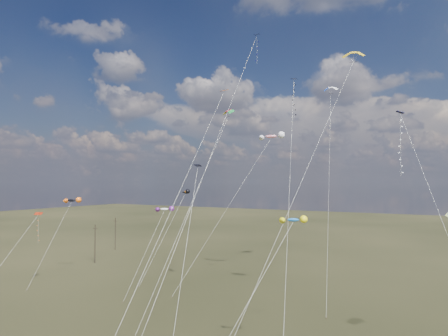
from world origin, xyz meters
The scene contains 16 objects.
utility_pole_near centered at (-38.00, 30.00, 4.09)m, with size 1.40×0.20×8.00m.
utility_pole_far centered at (-46.00, 44.00, 4.09)m, with size 1.40×0.20×8.00m.
diamond_black_high centered at (8.57, 22.61, 27.36)m, with size 8.06×25.35×32.13m.
diamond_navy_tall centered at (5.11, 15.48, 31.76)m, with size 1.21×26.94×37.12m.
diamond_black_mid centered at (5.15, 1.93, 12.95)m, with size 7.22×15.54×19.03m.
diamond_red_low centered at (-30.05, 10.45, 9.49)m, with size 2.66×9.64×12.17m.
diamond_navy_right centered at (23.07, 17.28, 20.47)m, with size 9.58×20.27×25.07m.
diamond_orange_center centered at (2.99, 5.86, 19.51)m, with size 1.62×24.02×28.83m.
parafoil_yellow centered at (17.41, 18.90, 32.59)m, with size 8.53×22.96×33.41m.
parafoil_blue_white centered at (9.20, 40.73, 33.82)m, with size 5.83×21.94×34.64m.
parafoil_tricolor centered at (0.36, 18.38, 26.86)m, with size 2.22×20.41×27.64m.
novelty_black_orange centered at (-32.89, 19.56, 13.64)m, with size 4.02×11.55×14.25m.
novelty_orange_black centered at (-16.86, 32.91, 15.10)m, with size 2.60×14.32×15.69m.
novelty_white_purple centered at (-11.22, 19.06, 12.80)m, with size 3.16×8.09×13.29m.
novelty_redwhite_stripe centered at (1.13, 32.23, 24.74)m, with size 12.00×15.79×25.51m.
novelty_blue_yellow centered at (14.87, 4.25, 13.52)m, with size 6.34×9.55×14.00m.
Camera 1 is at (27.21, -30.45, 17.06)m, focal length 32.00 mm.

